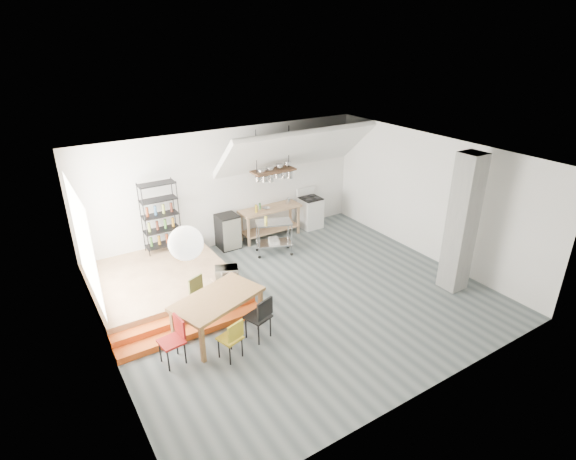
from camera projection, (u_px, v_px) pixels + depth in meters
floor at (299, 298)px, 10.10m from camera, size 8.00×8.00×0.00m
wall_back at (228, 188)px, 12.14m from camera, size 8.00×0.04×3.20m
wall_left at (101, 286)px, 7.49m from camera, size 0.04×7.00×3.20m
wall_right at (431, 198)px, 11.40m from camera, size 0.04×7.00×3.20m
ceiling at (301, 159)px, 8.79m from camera, size 8.00×7.00×0.02m
slope_ceiling at (296, 149)px, 12.17m from camera, size 4.40×1.44×1.32m
window_pane at (84, 242)px, 8.57m from camera, size 0.02×2.50×2.20m
platform at (161, 282)px, 10.33m from camera, size 3.00×3.00×0.40m
step_lower at (193, 331)px, 8.89m from camera, size 3.00×0.35×0.13m
step_upper at (186, 319)px, 9.13m from camera, size 3.00×0.35×0.27m
concrete_column at (462, 224)px, 9.90m from camera, size 0.50×0.50×3.20m
kitchen_counter at (270, 217)px, 12.81m from camera, size 1.80×0.60×0.91m
stove at (310, 212)px, 13.56m from camera, size 0.60×0.60×1.18m
pot_rack at (275, 173)px, 12.10m from camera, size 1.20×0.50×1.43m
wire_shelving at (160, 216)px, 11.04m from camera, size 0.88×0.38×1.80m
microwave_shelf at (227, 279)px, 9.77m from camera, size 0.60×0.40×0.16m
paper_lantern at (186, 243)px, 7.62m from camera, size 0.60×0.60×0.60m
dining_table at (217, 301)px, 8.65m from camera, size 1.95×1.47×0.82m
chair_mustard at (232, 337)px, 8.04m from camera, size 0.47×0.47×0.82m
chair_black at (261, 315)px, 8.54m from camera, size 0.53×0.53×0.92m
chair_olive at (200, 293)px, 9.33m from camera, size 0.51×0.51×0.86m
chair_red at (175, 337)px, 7.96m from camera, size 0.46×0.46×0.89m
rolling_cart at (274, 233)px, 11.86m from camera, size 1.05×0.81×0.92m
mini_fridge at (228, 231)px, 12.26m from camera, size 0.56×0.56×0.95m
microwave at (227, 273)px, 9.70m from camera, size 0.59×0.50×0.27m
bowl at (266, 208)px, 12.57m from camera, size 0.21×0.21×0.05m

